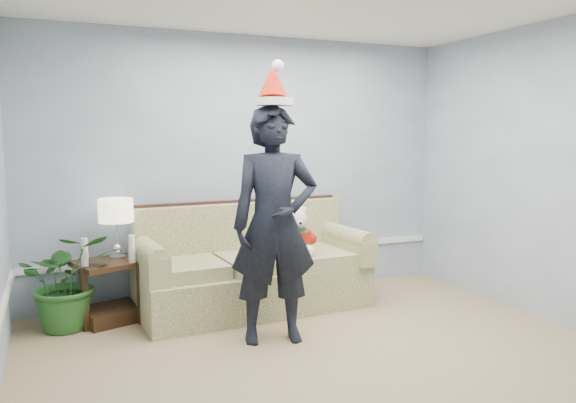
{
  "coord_description": "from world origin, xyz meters",
  "views": [
    {
      "loc": [
        -1.86,
        -3.05,
        1.69
      ],
      "look_at": [
        0.08,
        1.55,
        1.09
      ],
      "focal_mm": 35.0,
      "sensor_mm": 36.0,
      "label": 1
    }
  ],
  "objects_px": {
    "teddy_bear": "(297,237)",
    "man": "(274,225)",
    "side_table": "(111,298)",
    "table_lamp": "(116,213)",
    "houseplant": "(68,281)",
    "sofa": "(251,271)"
  },
  "relations": [
    {
      "from": "teddy_bear",
      "to": "man",
      "type": "bearing_deg",
      "value": -120.49
    },
    {
      "from": "side_table",
      "to": "table_lamp",
      "type": "xyz_separation_m",
      "value": [
        0.07,
        0.06,
        0.76
      ]
    },
    {
      "from": "table_lamp",
      "to": "man",
      "type": "bearing_deg",
      "value": -43.66
    },
    {
      "from": "teddy_bear",
      "to": "houseplant",
      "type": "bearing_deg",
      "value": 178.03
    },
    {
      "from": "houseplant",
      "to": "man",
      "type": "relative_size",
      "value": 0.44
    },
    {
      "from": "sofa",
      "to": "table_lamp",
      "type": "height_order",
      "value": "table_lamp"
    },
    {
      "from": "side_table",
      "to": "houseplant",
      "type": "distance_m",
      "value": 0.42
    },
    {
      "from": "houseplant",
      "to": "man",
      "type": "distance_m",
      "value": 1.91
    },
    {
      "from": "table_lamp",
      "to": "houseplant",
      "type": "height_order",
      "value": "table_lamp"
    },
    {
      "from": "sofa",
      "to": "side_table",
      "type": "distance_m",
      "value": 1.33
    },
    {
      "from": "sofa",
      "to": "teddy_bear",
      "type": "distance_m",
      "value": 0.57
    },
    {
      "from": "side_table",
      "to": "table_lamp",
      "type": "relative_size",
      "value": 1.28
    },
    {
      "from": "sofa",
      "to": "houseplant",
      "type": "height_order",
      "value": "sofa"
    },
    {
      "from": "sofa",
      "to": "teddy_bear",
      "type": "relative_size",
      "value": 4.71
    },
    {
      "from": "side_table",
      "to": "man",
      "type": "relative_size",
      "value": 0.37
    },
    {
      "from": "teddy_bear",
      "to": "side_table",
      "type": "bearing_deg",
      "value": 174.54
    },
    {
      "from": "side_table",
      "to": "table_lamp",
      "type": "distance_m",
      "value": 0.77
    },
    {
      "from": "sofa",
      "to": "houseplant",
      "type": "distance_m",
      "value": 1.68
    },
    {
      "from": "teddy_bear",
      "to": "sofa",
      "type": "bearing_deg",
      "value": 153.13
    },
    {
      "from": "side_table",
      "to": "teddy_bear",
      "type": "relative_size",
      "value": 1.48
    },
    {
      "from": "side_table",
      "to": "houseplant",
      "type": "height_order",
      "value": "houseplant"
    },
    {
      "from": "sofa",
      "to": "man",
      "type": "distance_m",
      "value": 1.11
    }
  ]
}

